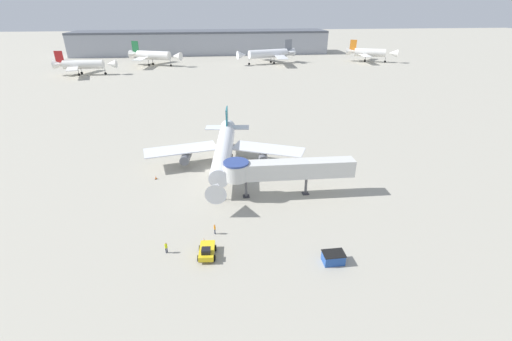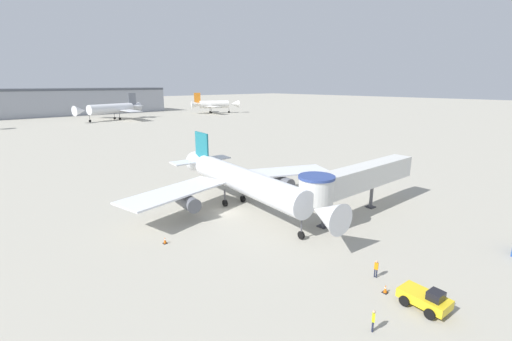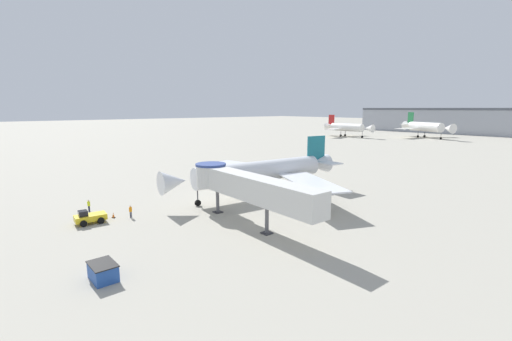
{
  "view_description": "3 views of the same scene",
  "coord_description": "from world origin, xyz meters",
  "px_view_note": "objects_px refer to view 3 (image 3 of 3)",
  "views": [
    {
      "loc": [
        1.49,
        -60.81,
        29.1
      ],
      "look_at": [
        7.8,
        -7.95,
        3.14
      ],
      "focal_mm": 24.0,
      "sensor_mm": 36.0,
      "label": 1
    },
    {
      "loc": [
        -24.96,
        -34.03,
        16.36
      ],
      "look_at": [
        3.16,
        -2.32,
        5.57
      ],
      "focal_mm": 24.0,
      "sensor_mm": 36.0,
      "label": 2
    },
    {
      "loc": [
        42.87,
        -35.93,
        13.82
      ],
      "look_at": [
        7.28,
        -5.87,
        5.32
      ],
      "focal_mm": 24.0,
      "sensor_mm": 36.0,
      "label": 3
    }
  ],
  "objects_px": {
    "traffic_cone_apron_front": "(113,215)",
    "ground_crew_wing_walker": "(89,205)",
    "ground_crew_marshaller": "(131,211)",
    "main_airplane": "(264,171)",
    "background_jet_green_tail": "(425,127)",
    "background_jet_red_tail": "(346,127)",
    "jet_bridge": "(243,185)",
    "pushback_tug_yellow": "(90,217)",
    "traffic_cone_starboard_wing": "(311,214)",
    "traffic_cone_port_wing": "(207,182)",
    "service_container_blue": "(103,271)"
  },
  "relations": [
    {
      "from": "main_airplane",
      "to": "traffic_cone_starboard_wing",
      "type": "height_order",
      "value": "main_airplane"
    },
    {
      "from": "main_airplane",
      "to": "background_jet_red_tail",
      "type": "relative_size",
      "value": 1.17
    },
    {
      "from": "service_container_blue",
      "to": "traffic_cone_starboard_wing",
      "type": "bearing_deg",
      "value": 90.06
    },
    {
      "from": "pushback_tug_yellow",
      "to": "traffic_cone_apron_front",
      "type": "relative_size",
      "value": 5.21
    },
    {
      "from": "service_container_blue",
      "to": "ground_crew_wing_walker",
      "type": "distance_m",
      "value": 21.31
    },
    {
      "from": "service_container_blue",
      "to": "ground_crew_marshaller",
      "type": "xyz_separation_m",
      "value": [
        -14.59,
        7.67,
        0.22
      ]
    },
    {
      "from": "pushback_tug_yellow",
      "to": "service_container_blue",
      "type": "distance_m",
      "value": 15.94
    },
    {
      "from": "ground_crew_marshaller",
      "to": "main_airplane",
      "type": "bearing_deg",
      "value": -21.05
    },
    {
      "from": "traffic_cone_port_wing",
      "to": "traffic_cone_starboard_wing",
      "type": "distance_m",
      "value": 25.2
    },
    {
      "from": "jet_bridge",
      "to": "pushback_tug_yellow",
      "type": "xyz_separation_m",
      "value": [
        -12.08,
        -14.26,
        -4.03
      ]
    },
    {
      "from": "service_container_blue",
      "to": "traffic_cone_port_wing",
      "type": "xyz_separation_m",
      "value": [
        -25.23,
        25.8,
        -0.37
      ]
    },
    {
      "from": "main_airplane",
      "to": "ground_crew_wing_walker",
      "type": "relative_size",
      "value": 19.64
    },
    {
      "from": "pushback_tug_yellow",
      "to": "traffic_cone_starboard_wing",
      "type": "bearing_deg",
      "value": 59.64
    },
    {
      "from": "service_container_blue",
      "to": "jet_bridge",
      "type": "bearing_deg",
      "value": 101.61
    },
    {
      "from": "traffic_cone_starboard_wing",
      "to": "ground_crew_wing_walker",
      "type": "xyz_separation_m",
      "value": [
        -20.84,
        -21.36,
        0.62
      ]
    },
    {
      "from": "traffic_cone_port_wing",
      "to": "traffic_cone_apron_front",
      "type": "xyz_separation_m",
      "value": [
        9.15,
        -19.84,
        -0.0
      ]
    },
    {
      "from": "jet_bridge",
      "to": "traffic_cone_starboard_wing",
      "type": "distance_m",
      "value": 10.12
    },
    {
      "from": "traffic_cone_apron_front",
      "to": "traffic_cone_starboard_wing",
      "type": "bearing_deg",
      "value": 50.85
    },
    {
      "from": "ground_crew_wing_walker",
      "to": "background_jet_red_tail",
      "type": "xyz_separation_m",
      "value": [
        -51.52,
        131.01,
        3.7
      ]
    },
    {
      "from": "background_jet_red_tail",
      "to": "service_container_blue",
      "type": "bearing_deg",
      "value": -150.0
    },
    {
      "from": "background_jet_green_tail",
      "to": "ground_crew_wing_walker",
      "type": "bearing_deg",
      "value": -147.73
    },
    {
      "from": "jet_bridge",
      "to": "ground_crew_marshaller",
      "type": "height_order",
      "value": "jet_bridge"
    },
    {
      "from": "ground_crew_wing_walker",
      "to": "jet_bridge",
      "type": "bearing_deg",
      "value": 5.37
    },
    {
      "from": "ground_crew_wing_walker",
      "to": "background_jet_red_tail",
      "type": "height_order",
      "value": "background_jet_red_tail"
    },
    {
      "from": "jet_bridge",
      "to": "traffic_cone_port_wing",
      "type": "distance_m",
      "value": 23.7
    },
    {
      "from": "traffic_cone_apron_front",
      "to": "ground_crew_wing_walker",
      "type": "bearing_deg",
      "value": -161.03
    },
    {
      "from": "background_jet_green_tail",
      "to": "background_jet_red_tail",
      "type": "xyz_separation_m",
      "value": [
        -27.67,
        -23.21,
        -0.55
      ]
    },
    {
      "from": "traffic_cone_port_wing",
      "to": "ground_crew_marshaller",
      "type": "xyz_separation_m",
      "value": [
        10.64,
        -18.13,
        0.6
      ]
    },
    {
      "from": "background_jet_red_tail",
      "to": "background_jet_green_tail",
      "type": "bearing_deg",
      "value": -48.15
    },
    {
      "from": "background_jet_green_tail",
      "to": "jet_bridge",
      "type": "bearing_deg",
      "value": -140.28
    },
    {
      "from": "traffic_cone_apron_front",
      "to": "traffic_cone_starboard_wing",
      "type": "relative_size",
      "value": 1.03
    },
    {
      "from": "service_container_blue",
      "to": "ground_crew_wing_walker",
      "type": "relative_size",
      "value": 1.7
    },
    {
      "from": "traffic_cone_starboard_wing",
      "to": "background_jet_green_tail",
      "type": "bearing_deg",
      "value": 108.59
    },
    {
      "from": "main_airplane",
      "to": "pushback_tug_yellow",
      "type": "height_order",
      "value": "main_airplane"
    },
    {
      "from": "main_airplane",
      "to": "service_container_blue",
      "type": "bearing_deg",
      "value": -60.49
    },
    {
      "from": "background_jet_green_tail",
      "to": "background_jet_red_tail",
      "type": "relative_size",
      "value": 1.05
    },
    {
      "from": "traffic_cone_starboard_wing",
      "to": "background_jet_red_tail",
      "type": "bearing_deg",
      "value": 123.42
    },
    {
      "from": "jet_bridge",
      "to": "ground_crew_marshaller",
      "type": "bearing_deg",
      "value": -137.57
    },
    {
      "from": "ground_crew_marshaller",
      "to": "background_jet_red_tail",
      "type": "bearing_deg",
      "value": 9.08
    },
    {
      "from": "main_airplane",
      "to": "ground_crew_wing_walker",
      "type": "distance_m",
      "value": 25.87
    },
    {
      "from": "jet_bridge",
      "to": "ground_crew_wing_walker",
      "type": "distance_m",
      "value": 21.99
    },
    {
      "from": "jet_bridge",
      "to": "ground_crew_wing_walker",
      "type": "relative_size",
      "value": 13.23
    },
    {
      "from": "ground_crew_wing_walker",
      "to": "main_airplane",
      "type": "bearing_deg",
      "value": 39.42
    },
    {
      "from": "main_airplane",
      "to": "traffic_cone_apron_front",
      "type": "xyz_separation_m",
      "value": [
        -3.6,
        -22.66,
        -3.49
      ]
    },
    {
      "from": "ground_crew_wing_walker",
      "to": "pushback_tug_yellow",
      "type": "bearing_deg",
      "value": -45.12
    },
    {
      "from": "traffic_cone_starboard_wing",
      "to": "ground_crew_marshaller",
      "type": "distance_m",
      "value": 23.17
    },
    {
      "from": "ground_crew_marshaller",
      "to": "ground_crew_wing_walker",
      "type": "bearing_deg",
      "value": 102.86
    },
    {
      "from": "background_jet_red_tail",
      "to": "traffic_cone_starboard_wing",
      "type": "bearing_deg",
      "value": -144.73
    },
    {
      "from": "main_airplane",
      "to": "pushback_tug_yellow",
      "type": "relative_size",
      "value": 8.79
    },
    {
      "from": "jet_bridge",
      "to": "background_jet_red_tail",
      "type": "bearing_deg",
      "value": 121.54
    }
  ]
}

